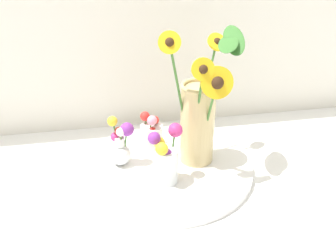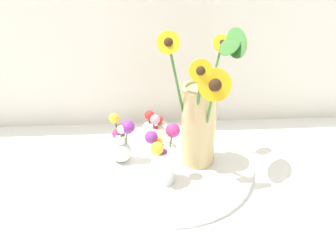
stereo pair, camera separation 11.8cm
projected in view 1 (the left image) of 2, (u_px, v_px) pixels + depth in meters
The scene contains 6 objects.
ground_plane at pixel (162, 190), 1.17m from camera, with size 6.00×6.00×0.00m, color white.
serving_tray at pixel (168, 167), 1.26m from camera, with size 0.54×0.54×0.02m.
mason_jar_sunflowers at pixel (200, 115), 1.19m from camera, with size 0.26×0.24×0.44m.
vase_small_center at pixel (166, 158), 1.14m from camera, with size 0.10×0.09×0.18m.
vase_bulb_right at pixel (121, 145), 1.22m from camera, with size 0.08×0.07×0.16m.
vase_small_back at pixel (151, 134), 1.31m from camera, with size 0.08×0.08×0.13m.
Camera 1 is at (-0.14, -0.91, 0.75)m, focal length 42.00 mm.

